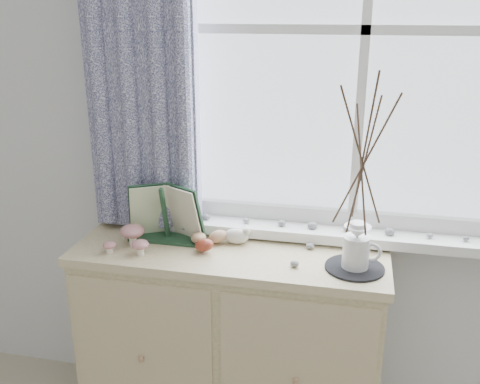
{
  "coord_description": "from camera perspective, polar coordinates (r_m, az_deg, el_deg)",
  "views": [
    {
      "loc": [
        0.29,
        -0.06,
        1.73
      ],
      "look_at": [
        -0.1,
        1.7,
        1.1
      ],
      "focal_mm": 40.0,
      "sensor_mm": 36.0,
      "label": 1
    }
  ],
  "objects": [
    {
      "name": "sideboard",
      "position": [
        2.27,
        -1.03,
        -15.81
      ],
      "size": [
        1.2,
        0.45,
        0.85
      ],
      "color": "beige",
      "rests_on": "ground"
    },
    {
      "name": "toadstool_cluster",
      "position": [
        2.08,
        -11.49,
        -4.65
      ],
      "size": [
        0.18,
        0.15,
        0.09
      ],
      "color": "white",
      "rests_on": "sideboard"
    },
    {
      "name": "crocheted_doily",
      "position": [
        1.95,
        12.12,
        -7.89
      ],
      "size": [
        0.21,
        0.21,
        0.01
      ],
      "primitive_type": "cylinder",
      "color": "black",
      "rests_on": "sideboard"
    },
    {
      "name": "twig_pitcher",
      "position": [
        1.81,
        13.01,
        3.62
      ],
      "size": [
        0.28,
        0.28,
        0.71
      ],
      "rotation": [
        0.0,
        0.0,
        -0.1
      ],
      "color": "white",
      "rests_on": "crocheted_doily"
    },
    {
      "name": "botanical_book",
      "position": [
        2.08,
        -8.17,
        -2.41
      ],
      "size": [
        0.34,
        0.13,
        0.24
      ],
      "primitive_type": null,
      "rotation": [
        0.0,
        0.0,
        0.01
      ],
      "color": "#1D3C26",
      "rests_on": "sideboard"
    },
    {
      "name": "sideboard_pebbles",
      "position": [
        1.98,
        8.56,
        -7.07
      ],
      "size": [
        0.25,
        0.19,
        0.02
      ],
      "color": "gray",
      "rests_on": "sideboard"
    },
    {
      "name": "songbird_figurine",
      "position": [
        2.09,
        -0.38,
        -4.63
      ],
      "size": [
        0.13,
        0.07,
        0.07
      ],
      "primitive_type": null,
      "rotation": [
        0.0,
        0.0,
        0.05
      ],
      "color": "white",
      "rests_on": "sideboard"
    },
    {
      "name": "wooden_eggs",
      "position": [
        2.09,
        -3.9,
        -4.84
      ],
      "size": [
        0.17,
        0.18,
        0.07
      ],
      "color": "tan",
      "rests_on": "sideboard"
    }
  ]
}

